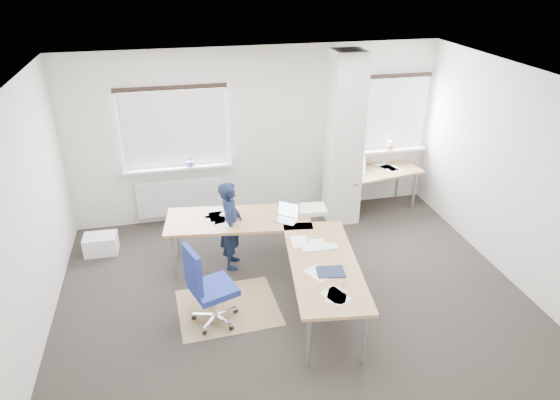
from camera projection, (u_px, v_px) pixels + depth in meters
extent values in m
plane|color=#282320|center=(294.00, 297.00, 6.51)|extent=(6.00, 6.00, 0.00)
cube|color=beige|center=(257.00, 134.00, 8.08)|extent=(6.00, 0.04, 2.80)
cube|color=beige|center=(378.00, 348.00, 3.71)|extent=(6.00, 0.04, 2.80)
cube|color=beige|center=(22.00, 230.00, 5.30)|extent=(0.04, 5.00, 2.80)
cube|color=beige|center=(518.00, 179.00, 6.49)|extent=(0.04, 5.00, 2.80)
cube|color=white|center=(297.00, 83.00, 5.27)|extent=(6.00, 5.00, 0.04)
cube|color=beige|center=(344.00, 140.00, 7.86)|extent=(0.50, 0.50, 2.78)
cube|color=white|center=(174.00, 129.00, 7.70)|extent=(1.60, 0.04, 1.20)
cube|color=white|center=(174.00, 130.00, 7.67)|extent=(1.60, 0.02, 1.20)
cube|color=white|center=(178.00, 168.00, 7.92)|extent=(1.70, 0.20, 0.04)
cube|color=white|center=(391.00, 114.00, 8.42)|extent=(1.20, 0.04, 1.20)
cube|color=white|center=(392.00, 115.00, 8.38)|extent=(1.20, 0.02, 1.20)
cube|color=white|center=(389.00, 150.00, 8.63)|extent=(1.30, 0.20, 0.04)
cube|color=white|center=(181.00, 197.00, 8.17)|extent=(1.40, 0.10, 0.60)
cylinder|color=#6B4292|center=(191.00, 163.00, 7.91)|extent=(0.12, 0.12, 0.08)
imported|color=#3B6F2C|center=(190.00, 161.00, 7.89)|extent=(0.09, 0.06, 0.17)
cylinder|color=#B56045|center=(390.00, 147.00, 8.59)|extent=(0.12, 0.12, 0.08)
imported|color=#3B6F2C|center=(390.00, 145.00, 8.57)|extent=(0.09, 0.07, 0.17)
cube|color=#8F734E|center=(228.00, 307.00, 6.33)|extent=(1.29, 1.10, 0.01)
cube|color=white|center=(101.00, 244.00, 7.44)|extent=(0.49, 0.35, 0.28)
cube|color=olive|center=(238.00, 219.00, 6.94)|extent=(2.09, 1.06, 0.04)
cube|color=olive|center=(324.00, 264.00, 5.95)|extent=(1.06, 2.09, 0.04)
cylinder|color=#9C9CA2|center=(173.00, 256.00, 6.76)|extent=(0.05, 0.05, 0.69)
cylinder|color=#9C9CA2|center=(177.00, 234.00, 7.30)|extent=(0.05, 0.05, 0.69)
cylinder|color=#9C9CA2|center=(299.00, 229.00, 7.44)|extent=(0.05, 0.05, 0.69)
cylinder|color=#9C9CA2|center=(309.00, 341.00, 5.28)|extent=(0.05, 0.05, 0.69)
cylinder|color=#9C9CA2|center=(364.00, 338.00, 5.33)|extent=(0.05, 0.05, 0.69)
cylinder|color=#9C9CA2|center=(333.00, 249.00, 6.94)|extent=(0.05, 0.05, 0.69)
cube|color=#B7B7BC|center=(285.00, 220.00, 6.86)|extent=(0.40, 0.38, 0.01)
cube|color=#B7B7BC|center=(288.00, 209.00, 6.91)|extent=(0.29, 0.23, 0.22)
cube|color=silver|center=(288.00, 209.00, 6.91)|extent=(0.25, 0.20, 0.19)
cube|color=white|center=(320.00, 248.00, 6.22)|extent=(0.44, 0.15, 0.02)
cube|color=#131A35|center=(331.00, 272.00, 5.75)|extent=(0.35, 0.28, 0.01)
cube|color=silver|center=(310.00, 210.00, 7.09)|extent=(0.48, 0.36, 0.07)
imported|color=white|center=(308.00, 239.00, 6.35)|extent=(0.08, 0.08, 0.07)
cylinder|color=silver|center=(344.00, 288.00, 5.41)|extent=(0.07, 0.07, 0.10)
cube|color=olive|center=(379.00, 171.00, 8.48)|extent=(1.50, 0.93, 0.04)
cylinder|color=#9C9CA2|center=(354.00, 202.00, 8.23)|extent=(0.05, 0.05, 0.69)
cylinder|color=#9C9CA2|center=(414.00, 190.00, 8.64)|extent=(0.05, 0.05, 0.69)
cylinder|color=#9C9CA2|center=(339.00, 190.00, 8.64)|extent=(0.05, 0.05, 0.69)
cylinder|color=#9C9CA2|center=(397.00, 180.00, 9.06)|extent=(0.05, 0.05, 0.69)
cube|color=#B7B7BC|center=(362.00, 172.00, 8.38)|extent=(0.39, 0.34, 0.01)
cube|color=#B7B7BC|center=(358.00, 163.00, 8.41)|extent=(0.32, 0.17, 0.22)
cube|color=silver|center=(358.00, 163.00, 8.41)|extent=(0.28, 0.14, 0.19)
cylinder|color=white|center=(385.00, 161.00, 8.80)|extent=(0.10, 0.10, 0.02)
cylinder|color=white|center=(386.00, 151.00, 8.71)|extent=(0.02, 0.16, 0.38)
cylinder|color=white|center=(390.00, 142.00, 8.51)|extent=(0.02, 0.29, 0.13)
cone|color=white|center=(394.00, 145.00, 8.40)|extent=(0.14, 0.16, 0.17)
cube|color=navy|center=(214.00, 289.00, 5.89)|extent=(0.61, 0.61, 0.08)
cube|color=navy|center=(193.00, 270.00, 5.62)|extent=(0.19, 0.41, 0.52)
cylinder|color=silver|center=(215.00, 302.00, 5.98)|extent=(0.06, 0.06, 0.35)
cylinder|color=black|center=(236.00, 311.00, 6.21)|extent=(0.07, 0.05, 0.06)
cylinder|color=black|center=(213.00, 305.00, 6.32)|extent=(0.03, 0.06, 0.06)
cylinder|color=black|center=(194.00, 317.00, 6.10)|extent=(0.07, 0.05, 0.06)
cylinder|color=black|center=(205.00, 332.00, 5.86)|extent=(0.06, 0.07, 0.06)
cylinder|color=black|center=(231.00, 328.00, 5.93)|extent=(0.06, 0.07, 0.06)
imported|color=black|center=(231.00, 225.00, 6.91)|extent=(0.41, 0.53, 1.30)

